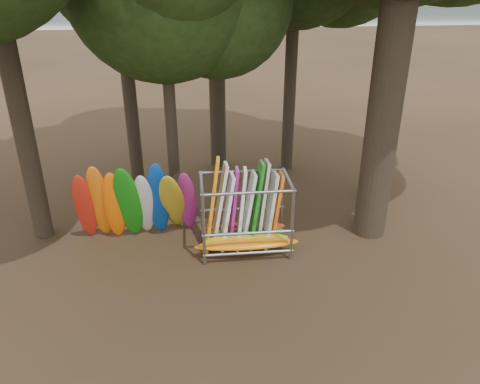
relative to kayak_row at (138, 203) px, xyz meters
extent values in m
plane|color=#47331E|center=(2.32, -1.35, -1.26)|extent=(120.00, 120.00, 0.00)
plane|color=gray|center=(2.32, 58.65, -1.26)|extent=(160.00, 160.00, 0.00)
cylinder|color=black|center=(-3.09, 0.64, 5.17)|extent=(0.57, 0.57, 12.86)
cylinder|color=black|center=(-0.46, 4.29, 4.23)|extent=(0.49, 0.49, 10.97)
cylinder|color=black|center=(2.81, 6.03, 5.23)|extent=(0.66, 0.66, 12.97)
cylinder|color=black|center=(5.64, 5.32, 3.97)|extent=(0.48, 0.48, 10.45)
cylinder|color=black|center=(1.08, 1.47, 3.02)|extent=(0.36, 0.36, 8.55)
cylinder|color=black|center=(8.00, 2.17, 4.85)|extent=(0.45, 0.45, 12.21)
cylinder|color=black|center=(7.19, -0.29, 5.20)|extent=(0.98, 0.98, 12.92)
ellipsoid|color=red|center=(-1.55, -0.02, -0.03)|extent=(0.68, 1.17, 2.54)
ellipsoid|color=orange|center=(-1.12, 0.04, 0.08)|extent=(0.69, 1.18, 2.76)
ellipsoid|color=#FF6408|center=(-0.69, -0.05, -0.03)|extent=(0.74, 1.09, 2.55)
ellipsoid|color=#147913|center=(-0.26, -0.13, 0.08)|extent=(0.86, 1.34, 2.77)
ellipsoid|color=beige|center=(0.18, 0.04, -0.08)|extent=(0.68, 1.31, 2.47)
ellipsoid|color=#0B3C96|center=(0.61, 0.05, 0.07)|extent=(0.72, 1.08, 2.74)
ellipsoid|color=#AD9A1F|center=(1.04, 0.02, -0.04)|extent=(0.92, 1.91, 2.60)
ellipsoid|color=#96227C|center=(1.47, 0.09, -0.08)|extent=(0.71, 1.31, 2.46)
ellipsoid|color=orange|center=(3.15, -1.32, -0.84)|extent=(3.05, 0.55, 0.24)
ellipsoid|color=gold|center=(3.15, -1.05, -0.84)|extent=(2.55, 0.55, 0.24)
ellipsoid|color=#176824|center=(3.15, -0.69, -0.84)|extent=(2.60, 0.55, 0.24)
ellipsoid|color=red|center=(3.15, -0.36, -0.84)|extent=(2.62, 0.55, 0.24)
cube|color=orange|center=(2.19, -0.76, 0.16)|extent=(0.53, 0.77, 2.86)
cube|color=silver|center=(2.41, -0.60, 0.06)|extent=(0.58, 0.79, 2.64)
cube|color=white|center=(2.62, -0.72, -0.10)|extent=(0.50, 0.78, 2.34)
cube|color=#A41B7B|center=(2.83, -0.60, -0.04)|extent=(0.36, 0.76, 2.47)
cube|color=white|center=(3.04, -0.74, -0.02)|extent=(0.38, 0.76, 2.51)
cube|color=white|center=(3.25, -0.61, -0.09)|extent=(0.50, 0.77, 2.34)
cube|color=#1B761A|center=(3.46, -0.73, 0.08)|extent=(0.50, 0.79, 2.69)
cube|color=silver|center=(3.67, -0.57, 0.06)|extent=(0.42, 0.79, 2.66)
cube|color=silver|center=(3.88, -0.77, -0.08)|extent=(0.44, 0.78, 2.38)
cube|color=orange|center=(4.10, -0.61, -0.13)|extent=(0.42, 0.75, 2.28)
camera|label=1|loc=(1.71, -12.78, 6.32)|focal=35.00mm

